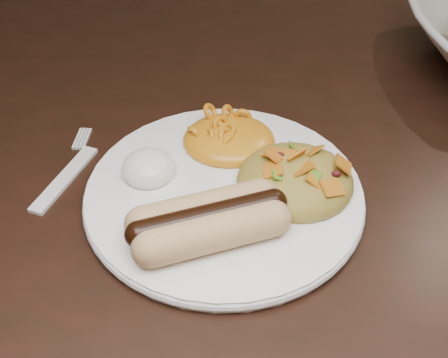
{
  "coord_description": "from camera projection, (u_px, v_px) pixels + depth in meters",
  "views": [
    {
      "loc": [
        -0.01,
        -0.45,
        1.1
      ],
      "look_at": [
        -0.03,
        -0.1,
        0.77
      ],
      "focal_mm": 42.0,
      "sensor_mm": 36.0,
      "label": 1
    }
  ],
  "objects": [
    {
      "name": "table",
      "position": [
        256.0,
        199.0,
        0.63
      ],
      "size": [
        1.6,
        0.9,
        0.75
      ],
      "color": "black",
      "rests_on": "floor"
    },
    {
      "name": "plate",
      "position": [
        224.0,
        192.0,
        0.49
      ],
      "size": [
        0.29,
        0.29,
        0.01
      ],
      "primitive_type": "cylinder",
      "rotation": [
        0.0,
        0.0,
        -0.16
      ],
      "color": "white",
      "rests_on": "table"
    },
    {
      "name": "hotdog",
      "position": [
        208.0,
        220.0,
        0.43
      ],
      "size": [
        0.12,
        0.1,
        0.03
      ],
      "rotation": [
        0.0,
        0.0,
        0.38
      ],
      "color": "#DDB570",
      "rests_on": "plate"
    },
    {
      "name": "mac_and_cheese",
      "position": [
        229.0,
        129.0,
        0.53
      ],
      "size": [
        0.12,
        0.11,
        0.04
      ],
      "primitive_type": "ellipsoid",
      "rotation": [
        0.0,
        0.0,
        -0.36
      ],
      "color": "orange",
      "rests_on": "plate"
    },
    {
      "name": "sour_cream",
      "position": [
        148.0,
        162.0,
        0.49
      ],
      "size": [
        0.05,
        0.05,
        0.03
      ],
      "primitive_type": "ellipsoid",
      "rotation": [
        0.0,
        0.0,
        -0.01
      ],
      "color": "white",
      "rests_on": "plate"
    },
    {
      "name": "taco_salad",
      "position": [
        296.0,
        171.0,
        0.48
      ],
      "size": [
        0.11,
        0.1,
        0.05
      ],
      "rotation": [
        0.0,
        0.0,
        0.03
      ],
      "color": "#C3752C",
      "rests_on": "plate"
    },
    {
      "name": "fork",
      "position": [
        65.0,
        179.0,
        0.51
      ],
      "size": [
        0.07,
        0.16,
        0.0
      ],
      "primitive_type": "cube",
      "rotation": [
        0.0,
        0.0,
        -0.3
      ],
      "color": "silver",
      "rests_on": "table"
    }
  ]
}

